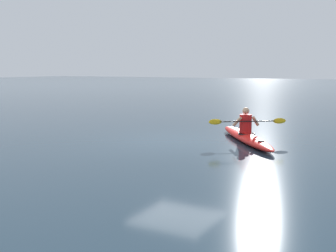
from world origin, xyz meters
The scene contains 3 objects.
ground_plane centered at (0.00, 0.00, 0.00)m, with size 160.00×160.00×0.00m, color #233847.
kayak centered at (-1.94, -0.85, 0.14)m, with size 3.11×3.97×0.27m.
kayaker centered at (-1.90, -0.90, 0.60)m, with size 1.96×1.44×0.77m.
Camera 1 is at (-6.01, 11.35, 2.22)m, focal length 44.88 mm.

